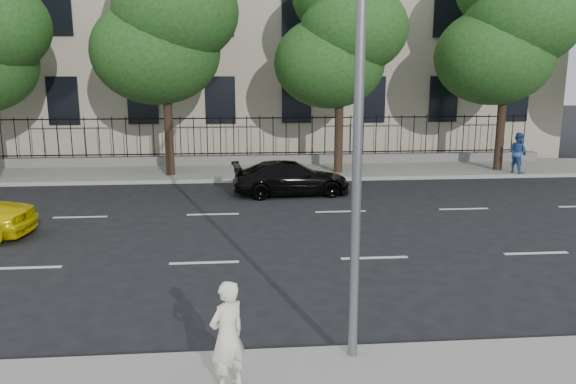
% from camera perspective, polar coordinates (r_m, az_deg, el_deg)
% --- Properties ---
extents(ground, '(120.00, 120.00, 0.00)m').
position_cam_1_polar(ground, '(10.88, -9.29, -11.48)').
color(ground, black).
rests_on(ground, ground).
extents(far_sidewalk, '(60.00, 4.00, 0.15)m').
position_cam_1_polar(far_sidewalk, '(24.33, -6.92, 2.01)').
color(far_sidewalk, gray).
rests_on(far_sidewalk, ground).
extents(lane_markings, '(49.60, 4.62, 0.01)m').
position_cam_1_polar(lane_markings, '(15.34, -8.01, -4.34)').
color(lane_markings, silver).
rests_on(lane_markings, ground).
extents(iron_fence, '(30.00, 0.50, 2.20)m').
position_cam_1_polar(iron_fence, '(25.91, -6.83, 3.91)').
color(iron_fence, slate).
rests_on(iron_fence, far_sidewalk).
extents(street_light, '(0.25, 3.32, 8.05)m').
position_cam_1_polar(street_light, '(8.37, 6.64, 17.68)').
color(street_light, slate).
rests_on(street_light, near_sidewalk).
extents(tree_c, '(5.89, 5.50, 9.80)m').
position_cam_1_polar(tree_c, '(23.56, -12.37, 16.97)').
color(tree_c, '#382619').
rests_on(tree_c, far_sidewalk).
extents(tree_d, '(5.34, 4.94, 8.84)m').
position_cam_1_polar(tree_d, '(23.72, 5.39, 15.76)').
color(tree_d, '#382619').
rests_on(tree_d, far_sidewalk).
extents(tree_e, '(5.71, 5.31, 9.46)m').
position_cam_1_polar(tree_e, '(25.91, 21.43, 15.49)').
color(tree_e, '#382619').
rests_on(tree_e, far_sidewalk).
extents(black_sedan, '(4.30, 2.03, 1.21)m').
position_cam_1_polar(black_sedan, '(19.98, 0.33, 1.43)').
color(black_sedan, black).
rests_on(black_sedan, ground).
extents(woman_near, '(0.66, 0.64, 1.52)m').
position_cam_1_polar(woman_near, '(7.69, -6.19, -14.32)').
color(woman_near, white).
rests_on(woman_near, near_sidewalk).
extents(pedestrian_far, '(0.92, 1.01, 1.69)m').
position_cam_1_polar(pedestrian_far, '(25.39, 22.32, 3.71)').
color(pedestrian_far, '#2A5096').
rests_on(pedestrian_far, far_sidewalk).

